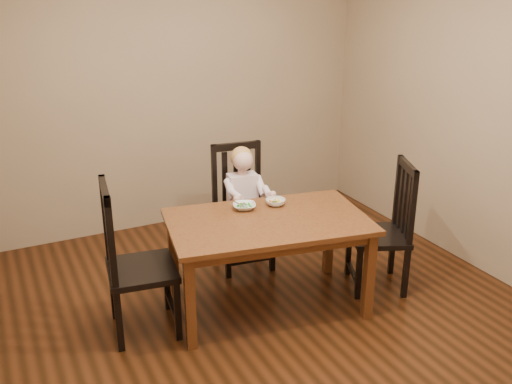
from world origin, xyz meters
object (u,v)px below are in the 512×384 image
toddler (243,195)px  bowl_peas (244,206)px  dining_table (268,230)px  chair_right (385,229)px  chair_left (133,263)px  chair_child (241,209)px  bowl_veg (276,202)px

toddler → bowl_peas: bearing=72.9°
dining_table → bowl_peas: 0.28m
toddler → chair_right: bearing=142.7°
dining_table → chair_left: 0.99m
dining_table → toddler: (0.13, 0.69, 0.01)m
chair_child → chair_right: chair_child is taller
dining_table → toddler: bearing=79.8°
chair_child → bowl_peas: bearing=74.6°
dining_table → chair_left: chair_left is taller
chair_right → bowl_peas: chair_right is taller
chair_left → toddler: 1.25m
chair_right → bowl_peas: 1.15m
chair_right → bowl_veg: chair_right is taller
chair_left → bowl_veg: 1.18m
chair_right → bowl_veg: (-0.80, 0.36, 0.24)m
chair_child → toddler: bearing=90.0°
dining_table → bowl_veg: size_ratio=10.21×
chair_left → bowl_peas: bearing=106.0°
chair_left → dining_table: bearing=90.6°
chair_child → bowl_veg: 0.58m
dining_table → toddler: 0.71m
chair_right → toddler: 1.20m
chair_left → bowl_veg: bearing=102.5°
dining_table → chair_left: size_ratio=1.41×
dining_table → chair_right: size_ratio=1.50×
dining_table → bowl_peas: bowl_peas is taller
dining_table → chair_child: chair_child is taller
chair_right → bowl_peas: (-1.05, 0.39, 0.24)m
dining_table → bowl_veg: (0.18, 0.22, 0.11)m
toddler → bowl_peas: (-0.20, -0.44, 0.09)m
bowl_veg → dining_table: bearing=-129.5°
chair_child → chair_right: bearing=140.7°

